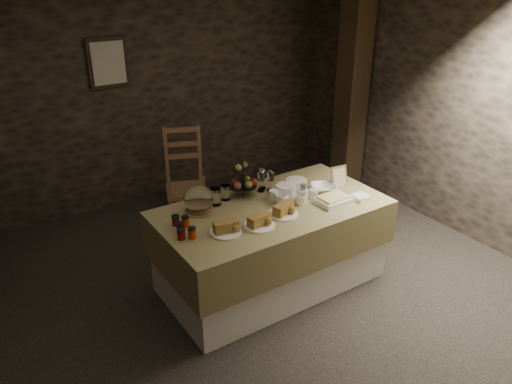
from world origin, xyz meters
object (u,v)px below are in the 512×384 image
buffet_table (271,240)px  fruit_stand (244,182)px  chair (183,174)px  timber_column (352,90)px

buffet_table → fruit_stand: (-0.09, 0.33, 0.49)m
buffet_table → fruit_stand: bearing=105.7°
chair → buffet_table: bearing=-68.6°
fruit_stand → timber_column: bearing=23.6°
timber_column → fruit_stand: timber_column is taller
buffet_table → chair: size_ratio=2.63×
buffet_table → chair: (0.01, 1.89, -0.02)m
chair → fruit_stand: size_ratio=2.12×
fruit_stand → chair: bearing=86.2°
chair → timber_column: 2.36m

